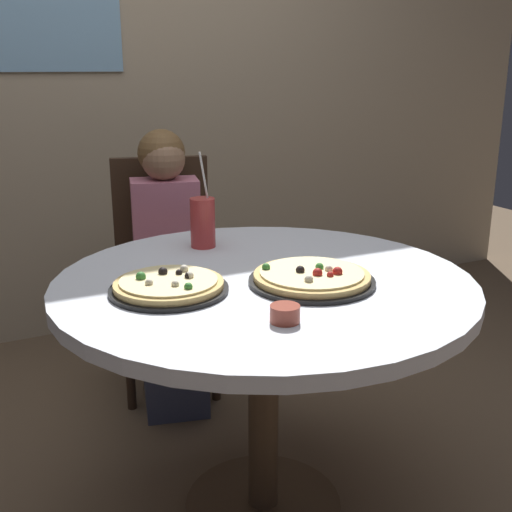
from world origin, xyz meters
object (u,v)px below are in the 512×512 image
object	(u,v)px
dining_table	(264,313)
chair_wooden	(164,260)
pizza_veggie	(312,278)
sauce_bowl	(285,314)
pizza_cheese	(169,286)
soda_cup	(203,222)
diner_child	(170,284)

from	to	relation	value
dining_table	chair_wooden	bearing A→B (deg)	88.76
chair_wooden	pizza_veggie	xyz separation A→B (m)	(0.07, -1.07, 0.24)
pizza_veggie	sauce_bowl	world-z (taller)	pizza_veggie
chair_wooden	sauce_bowl	distance (m)	1.30
dining_table	pizza_cheese	world-z (taller)	pizza_cheese
chair_wooden	soda_cup	xyz separation A→B (m)	(-0.06, -0.60, 0.30)
dining_table	diner_child	bearing A→B (deg)	91.26
dining_table	chair_wooden	distance (m)	0.98
chair_wooden	sauce_bowl	xyz separation A→B (m)	(-0.12, -1.27, 0.24)
diner_child	pizza_cheese	world-z (taller)	diner_child
chair_wooden	soda_cup	distance (m)	0.67
diner_child	pizza_veggie	world-z (taller)	diner_child
pizza_cheese	sauce_bowl	xyz separation A→B (m)	(0.17, -0.31, 0.00)
chair_wooden	pizza_cheese	distance (m)	1.03
dining_table	chair_wooden	world-z (taller)	chair_wooden
pizza_veggie	sauce_bowl	bearing A→B (deg)	-133.53
soda_cup	dining_table	bearing A→B (deg)	-84.61
dining_table	pizza_cheese	xyz separation A→B (m)	(-0.27, 0.01, 0.12)
chair_wooden	pizza_veggie	distance (m)	1.10
dining_table	diner_child	size ratio (longest dim) A/B	1.08
pizza_cheese	soda_cup	xyz separation A→B (m)	(0.24, 0.36, 0.06)
pizza_cheese	soda_cup	world-z (taller)	soda_cup
pizza_veggie	pizza_cheese	size ratio (longest dim) A/B	1.10
diner_child	soda_cup	bearing A→B (deg)	-92.36
pizza_cheese	sauce_bowl	size ratio (longest dim) A/B	4.45
chair_wooden	diner_child	bearing A→B (deg)	-102.16
pizza_veggie	chair_wooden	bearing A→B (deg)	93.96
diner_child	pizza_cheese	bearing A→B (deg)	-108.02
chair_wooden	pizza_veggie	bearing A→B (deg)	-86.04
chair_wooden	sauce_bowl	size ratio (longest dim) A/B	13.57
diner_child	soda_cup	world-z (taller)	diner_child
sauce_bowl	dining_table	bearing A→B (deg)	72.00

